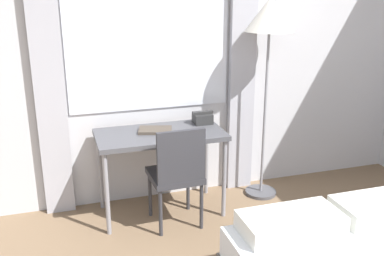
% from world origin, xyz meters
% --- Properties ---
extents(wall_back_with_window, '(5.75, 0.13, 2.70)m').
position_xyz_m(wall_back_with_window, '(-0.02, 3.08, 1.35)').
color(wall_back_with_window, silver).
rests_on(wall_back_with_window, ground_plane).
extents(desk, '(1.05, 0.54, 0.73)m').
position_xyz_m(desk, '(-0.16, 2.73, 0.66)').
color(desk, '#4C4C51').
rests_on(desk, ground_plane).
extents(desk_chair, '(0.41, 0.41, 0.86)m').
position_xyz_m(desk_chair, '(-0.09, 2.46, 0.49)').
color(desk_chair, '#333338').
rests_on(desk_chair, ground_plane).
extents(standing_lamp, '(0.42, 0.42, 1.80)m').
position_xyz_m(standing_lamp, '(0.82, 2.79, 1.57)').
color(standing_lamp, '#4C4C51').
rests_on(standing_lamp, ground_plane).
extents(telephone, '(0.18, 0.14, 0.11)m').
position_xyz_m(telephone, '(0.25, 2.86, 0.78)').
color(telephone, '#2D2D2D').
rests_on(telephone, desk).
extents(book, '(0.31, 0.25, 0.02)m').
position_xyz_m(book, '(-0.19, 2.77, 0.74)').
color(book, '#4C4238').
rests_on(book, desk).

